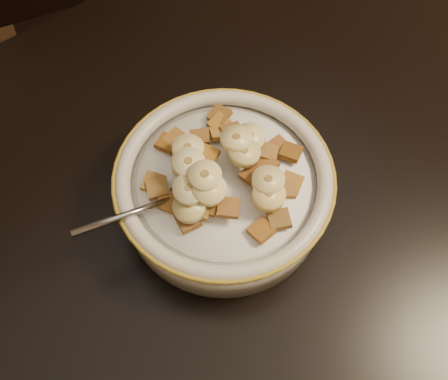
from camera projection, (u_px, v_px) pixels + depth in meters
floor at (315, 320)px, 1.27m from camera, size 4.00×4.50×0.10m
table at (421, 153)px, 0.59m from camera, size 1.41×0.91×0.04m
chair at (151, 42)px, 0.95m from camera, size 0.57×0.57×1.06m
cereal_bowl at (224, 192)px, 0.51m from camera, size 0.21×0.21×0.05m
milk at (224, 180)px, 0.49m from camera, size 0.17×0.17×0.00m
spoon at (193, 191)px, 0.48m from camera, size 0.06×0.05×0.01m
cereal_square_0 at (220, 115)px, 0.52m from camera, size 0.03×0.03×0.01m
cereal_square_1 at (291, 183)px, 0.49m from camera, size 0.03×0.03×0.01m
cereal_square_2 at (219, 132)px, 0.51m from camera, size 0.03×0.03×0.01m
cereal_square_3 at (278, 147)px, 0.50m from camera, size 0.02×0.02×0.01m
cereal_square_4 at (291, 152)px, 0.50m from camera, size 0.03×0.03×0.01m
cereal_square_5 at (267, 152)px, 0.49m from camera, size 0.03×0.03×0.01m
cereal_square_6 at (285, 188)px, 0.48m from camera, size 0.03×0.03×0.01m
cereal_square_7 at (185, 156)px, 0.49m from camera, size 0.03×0.03×0.01m
cereal_square_8 at (167, 143)px, 0.51m from camera, size 0.03×0.03×0.01m
cereal_square_9 at (169, 201)px, 0.47m from camera, size 0.03×0.03×0.01m
cereal_square_10 at (207, 156)px, 0.48m from camera, size 0.03×0.03×0.01m
cereal_square_11 at (220, 124)px, 0.51m from camera, size 0.02×0.02×0.01m
cereal_square_12 at (199, 208)px, 0.46m from camera, size 0.03×0.03×0.01m
cereal_square_13 at (188, 221)px, 0.46m from camera, size 0.02×0.02×0.01m
cereal_square_14 at (176, 139)px, 0.51m from camera, size 0.02×0.02×0.01m
cereal_square_15 at (229, 208)px, 0.46m from camera, size 0.03×0.03×0.01m
cereal_square_16 at (232, 132)px, 0.51m from camera, size 0.03×0.03×0.01m
cereal_square_17 at (243, 152)px, 0.49m from camera, size 0.02×0.02×0.01m
cereal_square_18 at (262, 231)px, 0.46m from camera, size 0.02×0.02×0.01m
cereal_square_19 at (263, 189)px, 0.47m from camera, size 0.03×0.03×0.01m
cereal_square_20 at (200, 138)px, 0.50m from camera, size 0.03×0.03×0.01m
cereal_square_21 at (253, 175)px, 0.48m from camera, size 0.02×0.02×0.01m
cereal_square_22 at (266, 165)px, 0.49m from camera, size 0.02×0.02×0.01m
cereal_square_23 at (153, 183)px, 0.48m from camera, size 0.03×0.03×0.01m
cereal_square_24 at (279, 219)px, 0.46m from camera, size 0.03×0.03×0.01m
cereal_square_25 at (158, 189)px, 0.48m from camera, size 0.03×0.03×0.01m
cereal_square_26 at (208, 204)px, 0.46m from camera, size 0.03×0.03×0.01m
banana_slice_0 at (190, 207)px, 0.46m from camera, size 0.04×0.04×0.02m
banana_slice_1 at (268, 181)px, 0.46m from camera, size 0.04×0.04×0.01m
banana_slice_2 at (205, 176)px, 0.45m from camera, size 0.04×0.04×0.01m
banana_slice_3 at (188, 149)px, 0.48m from camera, size 0.04×0.03×0.01m
banana_slice_4 at (250, 138)px, 0.49m from camera, size 0.04×0.04×0.01m
banana_slice_5 at (236, 139)px, 0.48m from camera, size 0.04×0.04×0.02m
banana_slice_6 at (244, 153)px, 0.47m from camera, size 0.04×0.04×0.02m
banana_slice_7 at (269, 195)px, 0.46m from camera, size 0.04×0.04×0.01m
banana_slice_8 at (189, 163)px, 0.46m from camera, size 0.04×0.04×0.01m
banana_slice_9 at (187, 165)px, 0.47m from camera, size 0.04×0.04×0.01m
banana_slice_10 at (209, 189)px, 0.45m from camera, size 0.04×0.04×0.02m
banana_slice_11 at (189, 190)px, 0.45m from camera, size 0.04×0.04×0.01m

